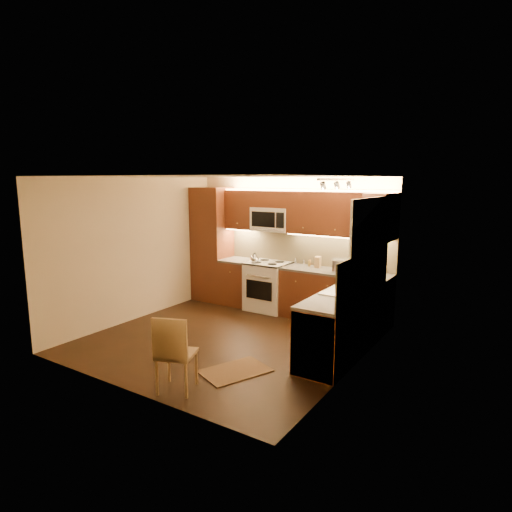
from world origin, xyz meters
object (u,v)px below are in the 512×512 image
Objects in this scene: knife_block at (318,262)px; sink at (348,285)px; stove at (268,286)px; toaster_oven at (343,266)px; kettle at (254,258)px; soap_bottle at (364,279)px; microwave at (272,219)px; dining_chair at (176,352)px.

sink is at bearing -59.61° from knife_block.
toaster_oven reaches higher than stove.
toaster_oven is (1.47, 0.04, 0.55)m from stove.
toaster_oven is (1.65, 0.23, -0.01)m from kettle.
soap_bottle is at bearing -47.01° from knife_block.
toaster_oven is at bearing 1.37° from stove.
microwave is 2.39m from soap_bottle.
dining_chair reaches higher than stove.
knife_block reaches higher than stove.
knife_block reaches higher than dining_chair.
dining_chair is (0.95, -3.14, -0.55)m from kettle.
microwave is at bearing 145.52° from soap_bottle.
microwave is (0.00, 0.14, 1.26)m from stove.
dining_chair is at bearing -77.54° from microwave.
microwave is at bearing 171.65° from knife_block.
toaster_oven is (-0.53, 1.16, 0.03)m from sink.
toaster_oven is 1.01m from soap_bottle.
stove is at bearing 158.45° from toaster_oven.
microwave reaches higher than toaster_oven.
sink is 0.39m from soap_bottle.
microwave is 2.10× the size of toaster_oven.
microwave is 2.48m from sink.
sink is 4.19× the size of soap_bottle.
dining_chair is (0.77, -3.34, 0.01)m from stove.
microwave is 0.81× the size of dining_chair.
soap_bottle reaches higher than dining_chair.
microwave reaches higher than dining_chair.
toaster_oven is at bearing 117.29° from soap_bottle.
microwave reaches higher than stove.
microwave reaches higher than soap_bottle.
sink is 4.35× the size of knife_block.
kettle reaches higher than soap_bottle.
stove is 2.29m from soap_bottle.
knife_block is (0.95, 0.15, 0.54)m from stove.
stove is 4.65× the size of knife_block.
knife_block is at bearing 65.62° from dining_chair.
kettle is (-0.18, -0.33, -0.70)m from microwave.
knife_block is at bearing 9.59° from kettle.
dining_chair is at bearing -102.13° from knife_block.
sink is 1.28m from toaster_oven.
sink is 2.37m from kettle.
dining_chair is (-0.18, -3.49, -0.53)m from knife_block.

